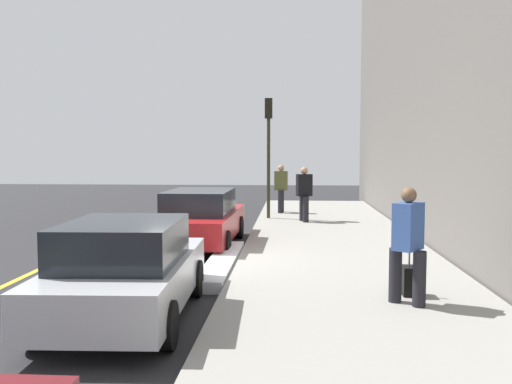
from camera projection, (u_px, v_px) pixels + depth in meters
ground_plane at (195, 263)px, 12.41m from camera, size 56.00×56.00×0.00m
sidewalk at (341, 261)px, 12.19m from camera, size 28.00×4.60×0.15m
lane_stripe_centre at (58, 260)px, 12.62m from camera, size 28.00×0.14×0.01m
snow_bank_curb at (222, 263)px, 11.81m from camera, size 4.38×0.56×0.22m
parked_car_silver at (126, 270)px, 8.15m from camera, size 4.18×2.01×1.51m
parked_car_red at (201, 218)px, 14.42m from camera, size 4.61×1.97×1.51m
pedestrian_olive_coat at (281, 187)px, 21.06m from camera, size 0.61×0.52×1.85m
pedestrian_blue_coat at (408, 242)px, 8.44m from camera, size 0.58×0.55×1.83m
pedestrian_black_coat at (304, 193)px, 18.39m from camera, size 0.59×0.56×1.84m
traffic_light_pole at (269, 137)px, 19.20m from camera, size 0.35×0.26×4.22m
rolling_suitcase at (409, 281)px, 9.03m from camera, size 0.34×0.22×0.84m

